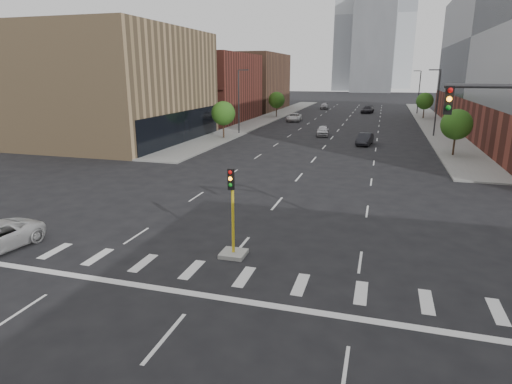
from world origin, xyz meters
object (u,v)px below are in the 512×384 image
at_px(car_mid_right, 365,139).
at_px(car_deep_right, 368,110).
at_px(car_near_left, 323,131).
at_px(car_far_left, 294,117).
at_px(car_distant, 324,106).
at_px(median_traffic_signal, 233,237).

xyz_separation_m(car_mid_right, car_deep_right, (-1.42, 44.44, 0.05)).
height_order(car_near_left, car_far_left, car_far_left).
xyz_separation_m(car_mid_right, car_distant, (-12.06, 53.09, 0.05)).
xyz_separation_m(car_deep_right, car_distant, (-10.64, 8.65, -0.00)).
xyz_separation_m(car_near_left, car_deep_right, (4.66, 37.91, 0.05)).
bearing_deg(car_far_left, car_mid_right, -64.14).
bearing_deg(car_far_left, car_distant, 82.71).
bearing_deg(car_deep_right, car_distant, 150.25).
distance_m(median_traffic_signal, car_distant, 89.50).
xyz_separation_m(car_near_left, car_far_left, (-7.67, 17.43, 0.01)).
bearing_deg(car_mid_right, car_far_left, 127.05).
height_order(car_near_left, car_deep_right, car_deep_right).
bearing_deg(median_traffic_signal, car_near_left, 92.02).
xyz_separation_m(median_traffic_signal, car_distant, (-7.48, 89.18, -0.21)).
relative_size(median_traffic_signal, car_far_left, 0.84).
xyz_separation_m(median_traffic_signal, car_deep_right, (3.16, 80.53, -0.21)).
height_order(car_near_left, car_mid_right, car_mid_right).
distance_m(car_deep_right, car_distant, 13.71).
distance_m(car_mid_right, car_deep_right, 44.46).
bearing_deg(car_distant, median_traffic_signal, -88.42).
height_order(car_near_left, car_distant, car_distant).
bearing_deg(car_near_left, car_distant, 92.47).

